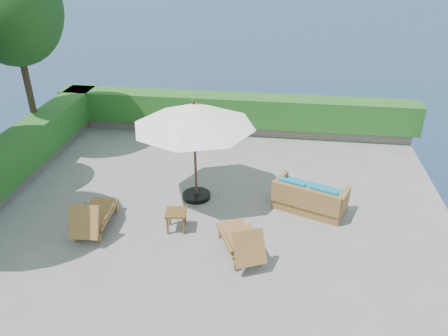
# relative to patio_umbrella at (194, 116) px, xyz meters

# --- Properties ---
(ground) EXTENTS (12.00, 12.00, 0.00)m
(ground) POSITION_rel_patio_umbrella_xyz_m (0.48, -1.09, -2.32)
(ground) COLOR gray
(ground) RESTS_ON ground
(foundation) EXTENTS (12.00, 12.00, 3.00)m
(foundation) POSITION_rel_patio_umbrella_xyz_m (0.48, -1.09, -3.87)
(foundation) COLOR #4F473E
(foundation) RESTS_ON ocean
(ocean) EXTENTS (600.00, 600.00, 0.00)m
(ocean) POSITION_rel_patio_umbrella_xyz_m (0.48, -1.09, -5.32)
(ocean) COLOR #162F47
(ocean) RESTS_ON ground
(planter_wall_far) EXTENTS (12.00, 0.60, 0.36)m
(planter_wall_far) POSITION_rel_patio_umbrella_xyz_m (0.48, 4.51, -2.14)
(planter_wall_far) COLOR #6A6355
(planter_wall_far) RESTS_ON ground
(hedge_far) EXTENTS (12.40, 0.90, 1.00)m
(hedge_far) POSITION_rel_patio_umbrella_xyz_m (0.48, 4.51, -1.47)
(hedge_far) COLOR #164F19
(hedge_far) RESTS_ON planter_wall_far
(tree_far) EXTENTS (2.80, 2.80, 6.03)m
(tree_far) POSITION_rel_patio_umbrella_xyz_m (-5.52, 2.11, 2.08)
(tree_far) COLOR #422C19
(tree_far) RESTS_ON ground
(patio_umbrella) EXTENTS (3.23, 3.23, 2.75)m
(patio_umbrella) POSITION_rel_patio_umbrella_xyz_m (0.00, 0.00, 0.00)
(patio_umbrella) COLOR black
(patio_umbrella) RESTS_ON ground
(lounge_left) EXTENTS (0.80, 1.68, 0.95)m
(lounge_left) POSITION_rel_patio_umbrella_xyz_m (-2.11, -1.78, -1.93)
(lounge_left) COLOR olive
(lounge_left) RESTS_ON ground
(lounge_right) EXTENTS (1.24, 1.71, 0.92)m
(lounge_right) POSITION_rel_patio_umbrella_xyz_m (1.43, -2.23, -1.94)
(lounge_right) COLOR olive
(lounge_right) RESTS_ON ground
(side_table) EXTENTS (0.53, 0.53, 0.51)m
(side_table) POSITION_rel_patio_umbrella_xyz_m (-0.19, -1.48, -1.91)
(side_table) COLOR brown
(side_table) RESTS_ON ground
(wicker_loveseat) EXTENTS (1.97, 1.48, 0.87)m
(wicker_loveseat) POSITION_rel_patio_umbrella_xyz_m (2.94, -0.20, -1.99)
(wicker_loveseat) COLOR olive
(wicker_loveseat) RESTS_ON ground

